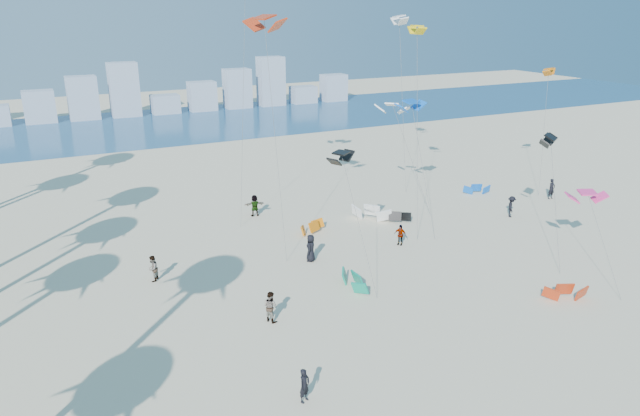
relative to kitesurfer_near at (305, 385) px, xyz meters
name	(u,v)px	position (x,y,z in m)	size (l,w,h in m)	color
ocean	(128,128)	(3.46, 67.48, -0.80)	(220.00, 220.00, 0.00)	navy
kitesurfer_near	(305,385)	(0.00, 0.00, 0.00)	(0.59, 0.38, 1.61)	black
kitesurfer_mid	(270,306)	(1.29, 7.19, 0.08)	(0.86, 0.67, 1.77)	gray
kitesurfers_far	(356,221)	(12.26, 16.97, 0.09)	(36.54, 11.52, 1.89)	black
grounded_kites	(403,230)	(15.03, 14.62, -0.34)	(21.57, 20.60, 1.10)	#0B8669
flying_kites	(396,68)	(15.98, 17.93, 11.34)	(31.50, 30.10, 18.63)	black
distant_skyline	(108,98)	(2.27, 77.48, 2.28)	(85.00, 3.00, 8.40)	#9EADBF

